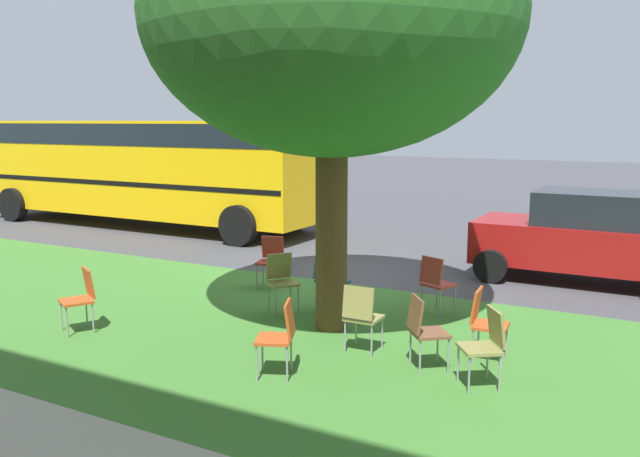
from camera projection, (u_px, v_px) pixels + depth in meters
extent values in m
plane|color=#424247|center=(343.00, 280.00, 12.06)|extent=(80.00, 80.00, 0.00)
cube|color=#3D752D|center=(240.00, 328.00, 9.30)|extent=(48.00, 6.00, 0.01)
cylinder|color=brown|center=(331.00, 221.00, 9.04)|extent=(0.44, 0.44, 3.04)
ellipsoid|color=#2D6B28|center=(332.00, 16.00, 8.60)|extent=(4.98, 4.98, 3.68)
cube|color=#C64C1E|center=(491.00, 326.00, 7.96)|extent=(0.44, 0.45, 0.04)
cube|color=#C64C1E|center=(476.00, 305.00, 7.99)|extent=(0.12, 0.40, 0.40)
cylinder|color=gray|center=(502.00, 351.00, 7.77)|extent=(0.02, 0.02, 0.42)
cylinder|color=gray|center=(506.00, 341.00, 8.09)|extent=(0.02, 0.02, 0.42)
cylinder|color=gray|center=(473.00, 347.00, 7.90)|extent=(0.02, 0.02, 0.42)
cylinder|color=gray|center=(478.00, 338.00, 8.23)|extent=(0.02, 0.02, 0.42)
cube|color=#B7332D|center=(269.00, 262.00, 11.51)|extent=(0.50, 0.49, 0.04)
cube|color=#B7332D|center=(273.00, 247.00, 11.65)|extent=(0.41, 0.18, 0.40)
cylinder|color=gray|center=(257.00, 277.00, 11.43)|extent=(0.02, 0.02, 0.42)
cylinder|color=gray|center=(276.00, 278.00, 11.34)|extent=(0.02, 0.02, 0.42)
cylinder|color=gray|center=(263.00, 272.00, 11.76)|extent=(0.02, 0.02, 0.42)
cylinder|color=gray|center=(282.00, 274.00, 11.67)|extent=(0.02, 0.02, 0.42)
cube|color=olive|center=(283.00, 284.00, 10.03)|extent=(0.57, 0.58, 0.04)
cube|color=olive|center=(279.00, 266.00, 10.15)|extent=(0.31, 0.37, 0.40)
cylinder|color=gray|center=(276.00, 302.00, 9.84)|extent=(0.02, 0.02, 0.42)
cylinder|color=gray|center=(298.00, 300.00, 9.98)|extent=(0.02, 0.02, 0.42)
cylinder|color=gray|center=(268.00, 297.00, 10.15)|extent=(0.02, 0.02, 0.42)
cylinder|color=gray|center=(290.00, 294.00, 10.29)|extent=(0.02, 0.02, 0.42)
cube|color=#335184|center=(332.00, 281.00, 10.17)|extent=(0.52, 0.51, 0.04)
cube|color=#335184|center=(324.00, 268.00, 10.00)|extent=(0.41, 0.20, 0.40)
cylinder|color=gray|center=(348.00, 296.00, 10.19)|extent=(0.02, 0.02, 0.42)
cylinder|color=gray|center=(332.00, 292.00, 10.45)|extent=(0.02, 0.02, 0.42)
cylinder|color=gray|center=(333.00, 300.00, 9.96)|extent=(0.02, 0.02, 0.42)
cylinder|color=gray|center=(316.00, 295.00, 10.22)|extent=(0.02, 0.02, 0.42)
cube|color=#C64C1E|center=(274.00, 339.00, 7.48)|extent=(0.54, 0.55, 0.04)
cube|color=#C64C1E|center=(290.00, 319.00, 7.42)|extent=(0.24, 0.40, 0.40)
cylinder|color=gray|center=(262.00, 352.00, 7.71)|extent=(0.02, 0.02, 0.42)
cylinder|color=gray|center=(257.00, 364.00, 7.35)|extent=(0.02, 0.02, 0.42)
cylinder|color=gray|center=(291.00, 353.00, 7.68)|extent=(0.02, 0.02, 0.42)
cylinder|color=gray|center=(287.00, 365.00, 7.32)|extent=(0.02, 0.02, 0.42)
cube|color=olive|center=(479.00, 349.00, 7.16)|extent=(0.57, 0.57, 0.04)
cube|color=olive|center=(496.00, 327.00, 7.15)|extent=(0.30, 0.37, 0.40)
cylinder|color=gray|center=(458.00, 363.00, 7.36)|extent=(0.02, 0.02, 0.42)
cylinder|color=gray|center=(469.00, 376.00, 7.00)|extent=(0.02, 0.02, 0.42)
cylinder|color=gray|center=(487.00, 362.00, 7.40)|extent=(0.02, 0.02, 0.42)
cylinder|color=gray|center=(500.00, 374.00, 7.05)|extent=(0.02, 0.02, 0.42)
cube|color=olive|center=(364.00, 318.00, 8.28)|extent=(0.43, 0.41, 0.04)
cube|color=olive|center=(358.00, 303.00, 8.09)|extent=(0.40, 0.09, 0.40)
cylinder|color=gray|center=(382.00, 334.00, 8.39)|extent=(0.02, 0.02, 0.42)
cylinder|color=gray|center=(356.00, 329.00, 8.55)|extent=(0.02, 0.02, 0.42)
cylinder|color=gray|center=(372.00, 341.00, 8.09)|extent=(0.02, 0.02, 0.42)
cylinder|color=gray|center=(345.00, 337.00, 8.25)|extent=(0.02, 0.02, 0.42)
cube|color=#C64C1E|center=(76.00, 301.00, 9.05)|extent=(0.56, 0.55, 0.04)
cube|color=#C64C1E|center=(89.00, 282.00, 9.11)|extent=(0.39, 0.27, 0.40)
cylinder|color=gray|center=(61.00, 316.00, 9.15)|extent=(0.02, 0.02, 0.42)
cylinder|color=gray|center=(67.00, 322.00, 8.85)|extent=(0.02, 0.02, 0.42)
cylinder|color=gray|center=(87.00, 312.00, 9.33)|extent=(0.02, 0.02, 0.42)
cylinder|color=gray|center=(93.00, 318.00, 9.03)|extent=(0.02, 0.02, 0.42)
cube|color=#B7332D|center=(439.00, 284.00, 9.97)|extent=(0.54, 0.53, 0.04)
cube|color=#B7332D|center=(431.00, 271.00, 9.82)|extent=(0.40, 0.23, 0.40)
cylinder|color=gray|center=(455.00, 300.00, 9.97)|extent=(0.02, 0.02, 0.42)
cylinder|color=gray|center=(437.00, 295.00, 10.25)|extent=(0.02, 0.02, 0.42)
cylinder|color=gray|center=(440.00, 304.00, 9.76)|extent=(0.02, 0.02, 0.42)
cylinder|color=gray|center=(422.00, 299.00, 10.04)|extent=(0.02, 0.02, 0.42)
cube|color=brown|center=(430.00, 333.00, 7.69)|extent=(0.57, 0.58, 0.04)
cube|color=brown|center=(415.00, 314.00, 7.62)|extent=(0.32, 0.36, 0.40)
cylinder|color=gray|center=(448.00, 356.00, 7.58)|extent=(0.02, 0.02, 0.42)
cylinder|color=gray|center=(438.00, 346.00, 7.93)|extent=(0.02, 0.02, 0.42)
cylinder|color=gray|center=(420.00, 358.00, 7.52)|extent=(0.02, 0.02, 0.42)
cylinder|color=gray|center=(410.00, 348.00, 7.87)|extent=(0.02, 0.02, 0.42)
cube|color=maroon|center=(581.00, 245.00, 11.87)|extent=(3.70, 1.64, 0.76)
cube|color=#1E232B|center=(593.00, 209.00, 11.69)|extent=(1.90, 1.44, 0.64)
cylinder|color=black|center=(490.00, 266.00, 11.84)|extent=(0.60, 0.18, 0.60)
cylinder|color=black|center=(513.00, 250.00, 13.35)|extent=(0.60, 0.18, 0.60)
cube|color=yellow|center=(146.00, 167.00, 18.12)|extent=(10.40, 2.44, 2.50)
cube|color=black|center=(146.00, 180.00, 18.18)|extent=(10.30, 2.46, 0.12)
cube|color=black|center=(144.00, 134.00, 17.97)|extent=(10.30, 2.46, 0.56)
cylinder|color=black|center=(13.00, 205.00, 19.12)|extent=(0.96, 0.28, 0.96)
cylinder|color=black|center=(82.00, 196.00, 21.30)|extent=(0.96, 0.28, 0.96)
cylinder|color=black|center=(238.00, 225.00, 15.31)|extent=(0.96, 0.28, 0.96)
cylinder|color=black|center=(294.00, 212.00, 17.49)|extent=(0.96, 0.28, 0.96)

